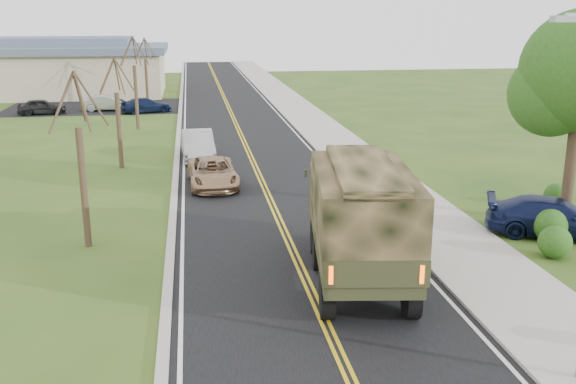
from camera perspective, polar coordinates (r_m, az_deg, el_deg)
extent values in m
cube|color=black|center=(52.64, -5.03, 6.90)|extent=(8.00, 120.00, 0.01)
cube|color=#9E998E|center=(53.05, -0.52, 7.08)|extent=(0.30, 120.00, 0.12)
cube|color=#9E998E|center=(53.33, 1.35, 7.11)|extent=(3.20, 120.00, 0.10)
cube|color=#9E998E|center=(52.54, -9.59, 6.78)|extent=(0.30, 120.00, 0.10)
cube|color=gray|center=(13.41, 23.38, 13.95)|extent=(0.50, 0.22, 0.12)
cylinder|color=#38281C|center=(26.71, 23.88, 2.70)|extent=(0.44, 0.44, 5.04)
sphere|color=#1E4C15|center=(26.34, 22.39, 8.08)|extent=(3.24, 3.24, 3.24)
cylinder|color=#38281C|center=(22.99, -17.71, 0.33)|extent=(0.24, 0.24, 4.20)
cylinder|color=#38281C|center=(22.48, -17.09, 7.93)|extent=(1.01, 0.33, 1.90)
cylinder|color=#38281C|center=(23.04, -18.00, 7.83)|extent=(0.13, 1.29, 1.74)
cylinder|color=#38281C|center=(22.69, -19.43, 7.79)|extent=(0.98, 0.43, 1.90)
cylinder|color=#38281C|center=(22.04, -19.53, 7.38)|extent=(0.79, 1.05, 1.77)
cylinder|color=#38281C|center=(21.98, -17.82, 7.71)|extent=(0.58, 0.90, 1.90)
cylinder|color=#38281C|center=(34.66, -14.77, 5.28)|extent=(0.24, 0.24, 3.96)
cylinder|color=#38281C|center=(34.36, -14.33, 10.03)|extent=(0.96, 0.32, 1.79)
cylinder|color=#38281C|center=(34.87, -14.94, 9.94)|extent=(0.12, 1.22, 1.65)
cylinder|color=#38281C|center=(34.50, -15.80, 9.95)|extent=(0.93, 0.41, 1.79)
cylinder|color=#38281C|center=(33.89, -15.80, 9.74)|extent=(0.75, 0.99, 1.67)
cylinder|color=#38281C|center=(33.88, -14.74, 9.93)|extent=(0.55, 0.85, 1.80)
cylinder|color=#38281C|center=(46.44, -13.33, 8.16)|extent=(0.24, 0.24, 4.44)
cylinder|color=#38281C|center=(46.26, -12.94, 12.14)|extent=(1.07, 0.35, 2.00)
cylinder|color=#38281C|center=(46.82, -13.47, 12.04)|extent=(0.13, 1.36, 1.84)
cylinder|color=#38281C|center=(46.40, -14.18, 12.07)|extent=(1.03, 0.46, 2.00)
cylinder|color=#38281C|center=(45.70, -14.15, 11.93)|extent=(0.83, 1.10, 1.87)
cylinder|color=#38281C|center=(45.71, -13.27, 12.08)|extent=(0.61, 0.95, 2.01)
cylinder|color=#38281C|center=(58.36, -12.45, 9.46)|extent=(0.24, 0.24, 4.08)
cylinder|color=#38281C|center=(58.24, -12.15, 12.37)|extent=(0.99, 0.33, 1.84)
cylinder|color=#38281C|center=(58.74, -12.55, 12.29)|extent=(0.13, 1.25, 1.69)
cylinder|color=#38281C|center=(58.34, -13.05, 12.32)|extent=(0.95, 0.42, 1.85)
cylinder|color=#38281C|center=(57.71, -13.02, 12.22)|extent=(0.77, 1.02, 1.72)
cylinder|color=#38281C|center=(57.73, -12.38, 12.33)|extent=(0.57, 0.88, 1.85)
cube|color=tan|center=(69.37, -19.50, 9.90)|extent=(20.00, 12.00, 4.20)
cube|color=#475466|center=(69.22, -19.68, 11.87)|extent=(21.00, 13.00, 0.70)
cube|color=#475466|center=(69.19, -19.73, 12.45)|extent=(14.00, 8.00, 0.90)
cube|color=black|center=(58.87, -15.27, 7.33)|extent=(18.00, 10.00, 0.02)
cylinder|color=black|center=(17.26, 3.50, -9.33)|extent=(0.53, 1.22, 1.18)
cylinder|color=black|center=(17.57, 10.91, -9.13)|extent=(0.53, 1.22, 1.18)
cylinder|color=black|center=(20.41, 2.78, -5.30)|extent=(0.53, 1.22, 1.18)
cylinder|color=black|center=(20.67, 9.03, -5.20)|extent=(0.53, 1.22, 1.18)
cylinder|color=black|center=(21.81, 2.53, -3.90)|extent=(0.53, 1.22, 1.18)
cylinder|color=black|center=(22.05, 8.38, -3.83)|extent=(0.53, 1.22, 1.18)
cube|color=#32351D|center=(19.73, 6.18, -4.47)|extent=(3.55, 7.76, 0.37)
cube|color=#32351D|center=(22.03, 5.40, 0.18)|extent=(2.81, 2.36, 1.50)
cube|color=black|center=(22.90, 5.16, 1.33)|extent=(2.34, 0.40, 0.75)
cube|color=#32351D|center=(18.79, 6.54, -4.64)|extent=(3.41, 5.97, 0.16)
cube|color=black|center=(18.43, 6.64, -1.37)|extent=(3.41, 5.97, 2.14)
cube|color=black|center=(18.14, 6.75, 2.03)|extent=(2.46, 5.84, 0.27)
cube|color=#32351D|center=(16.08, 7.84, -7.22)|extent=(2.66, 0.49, 0.69)
cube|color=#FF590C|center=(15.89, 3.84, -7.38)|extent=(0.11, 0.06, 0.48)
cube|color=#FF590C|center=(16.23, 11.83, -7.20)|extent=(0.11, 0.06, 0.48)
imported|color=#A6825D|center=(30.33, -6.71, 1.72)|extent=(2.40, 4.84, 1.32)
imported|color=#A2A1A6|center=(36.22, -8.02, 4.15)|extent=(1.90, 4.88, 1.58)
imported|color=#0F1638|center=(25.31, 22.59, -2.09)|extent=(5.19, 3.73, 1.40)
imported|color=black|center=(55.88, -21.04, 7.09)|extent=(3.97, 2.16, 1.28)
imported|color=#A6A6AA|center=(56.39, -15.81, 7.63)|extent=(4.10, 1.55, 1.34)
imported|color=#0D1632|center=(54.55, -12.48, 7.53)|extent=(4.50, 2.96, 1.21)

